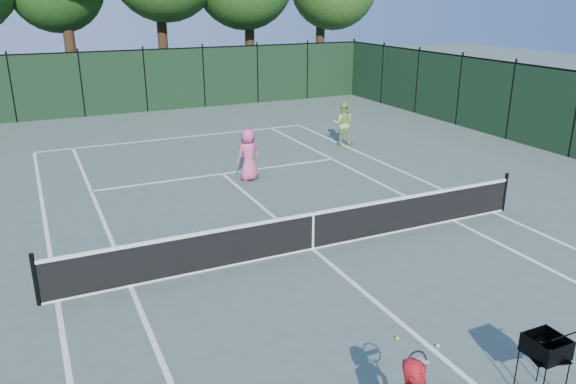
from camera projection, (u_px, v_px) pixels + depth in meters
name	position (u px, v px, depth m)	size (l,w,h in m)	color
ground	(313.00, 249.00, 12.89)	(90.00, 90.00, 0.00)	#4B5B52
sideline_doubles_left	(57.00, 301.00, 10.69)	(0.10, 23.77, 0.01)	white
sideline_doubles_right	(493.00, 212.00, 15.08)	(0.10, 23.77, 0.01)	white
sideline_singles_left	(130.00, 286.00, 11.24)	(0.10, 23.77, 0.01)	white
sideline_singles_right	(453.00, 220.00, 14.53)	(0.10, 23.77, 0.01)	white
baseline_far	(179.00, 138.00, 23.04)	(10.97, 0.10, 0.01)	white
service_line_far	(222.00, 174.00, 18.36)	(8.23, 0.10, 0.01)	white
center_service_line	(313.00, 249.00, 12.89)	(0.10, 12.80, 0.01)	white
tennis_net	(313.00, 230.00, 12.73)	(11.69, 0.09, 1.06)	black
fence_far	(145.00, 81.00, 27.78)	(24.00, 0.05, 3.00)	black
player_pink	(248.00, 155.00, 17.47)	(0.91, 0.70, 1.65)	#E35089
player_green	(343.00, 123.00, 21.69)	(1.02, 0.95, 1.68)	#9BC261
ball_hopper	(546.00, 347.00, 7.90)	(0.64, 0.64, 0.98)	black
loose_ball_near_cart	(438.00, 346.00, 9.27)	(0.07, 0.07, 0.07)	#D8ED30
loose_ball_midcourt	(397.00, 338.00, 9.47)	(0.07, 0.07, 0.07)	#B8D72B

